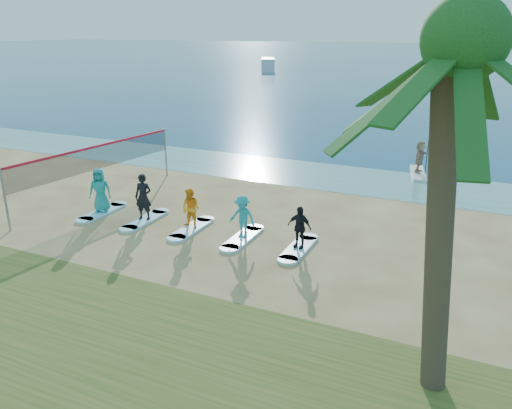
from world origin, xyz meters
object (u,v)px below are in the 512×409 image
at_px(student_1, 143,197).
at_px(surfboard_3, 243,238).
at_px(student_3, 242,217).
at_px(surfboard_4, 299,248).
at_px(student_4, 299,227).
at_px(surfboard_2, 192,228).
at_px(student_0, 100,190).
at_px(paddleboard, 418,173).
at_px(surfboard_1, 145,220).
at_px(volleyball_net, 97,158).
at_px(student_2, 191,209).
at_px(surfboard_0, 102,212).
at_px(boat_offshore_a, 268,71).
at_px(palm_tree, 465,44).
at_px(paddleboarder, 420,157).

bearing_deg(student_1, surfboard_3, -13.12).
bearing_deg(student_3, surfboard_4, 4.74).
height_order(student_1, student_4, student_1).
bearing_deg(surfboard_2, student_0, 180.00).
distance_m(paddleboard, student_1, 14.85).
bearing_deg(paddleboard, student_4, -113.16).
bearing_deg(surfboard_1, paddleboard, 52.55).
relative_size(volleyball_net, surfboard_4, 4.10).
height_order(student_2, surfboard_4, student_2).
bearing_deg(surfboard_0, boat_offshore_a, 108.38).
bearing_deg(paddleboard, volleyball_net, -152.05).
bearing_deg(surfboard_0, student_4, 0.00).
xyz_separation_m(paddleboard, student_2, (-6.82, -11.77, 0.80)).
relative_size(palm_tree, surfboard_2, 3.79).
xyz_separation_m(volleyball_net, surfboard_4, (10.11, -1.46, -1.86)).
xyz_separation_m(paddleboarder, student_1, (-9.01, -11.77, 0.06)).
relative_size(surfboard_0, surfboard_2, 1.00).
relative_size(paddleboard, student_2, 1.94).
distance_m(surfboard_2, student_3, 2.34).
relative_size(palm_tree, student_0, 4.52).
xyz_separation_m(student_0, surfboard_2, (4.38, -0.00, -0.97)).
height_order(paddleboard, paddleboarder, paddleboarder).
xyz_separation_m(paddleboard, paddleboarder, (0.00, 0.00, 0.90)).
xyz_separation_m(surfboard_1, student_4, (6.57, 0.00, 0.80)).
xyz_separation_m(surfboard_2, surfboard_3, (2.19, 0.00, 0.00)).
height_order(surfboard_1, surfboard_4, same).
bearing_deg(surfboard_1, surfboard_2, 0.00).
distance_m(paddleboard, surfboard_2, 13.60).
bearing_deg(student_1, student_3, -13.12).
bearing_deg(student_4, volleyball_net, 177.76).
bearing_deg(surfboard_2, palm_tree, -31.20).
bearing_deg(surfboard_0, surfboard_3, 0.00).
bearing_deg(student_4, paddleboarder, 84.27).
xyz_separation_m(surfboard_2, student_3, (2.19, 0.00, 0.84)).
bearing_deg(surfboard_4, surfboard_2, 180.00).
bearing_deg(student_2, surfboard_0, -177.44).
bearing_deg(surfboard_1, surfboard_0, 180.00).
relative_size(paddleboard, paddleboarder, 1.79).
relative_size(palm_tree, surfboard_4, 3.79).
bearing_deg(student_4, student_1, -174.00).
height_order(student_0, student_4, student_0).
bearing_deg(student_3, surfboard_2, -175.26).
bearing_deg(palm_tree, student_0, 157.68).
xyz_separation_m(paddleboarder, student_4, (-2.44, -11.77, -0.11)).
relative_size(paddleboarder, surfboard_0, 0.76).
distance_m(paddleboard, student_0, 16.28).
height_order(surfboard_0, student_3, student_3).
bearing_deg(student_2, surfboard_3, 2.56).
distance_m(surfboard_0, student_4, 8.80).
bearing_deg(student_3, student_0, -175.26).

